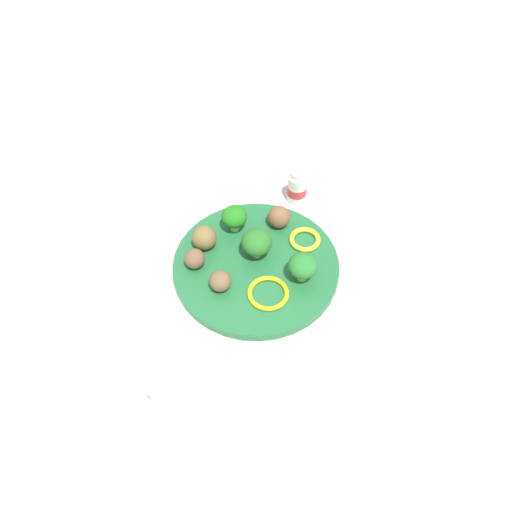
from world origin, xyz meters
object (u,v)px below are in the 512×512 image
plate (256,266)px  pepper_ring_mid_left (305,239)px  meatball_far_rim (220,281)px  broccoli_floret_front_right (257,243)px  napkin (156,378)px  knife (143,374)px  broccoli_floret_back_right (303,266)px  pepper_ring_back_left (268,293)px  broccoli_floret_near_rim (234,217)px  meatball_front_right (279,217)px  yogurt_bottle (297,188)px  meatball_mid_right (195,259)px  fork (161,387)px  meatball_mid_left (204,238)px

plate → pepper_ring_mid_left: bearing=151.9°
meatball_far_rim → broccoli_floret_front_right: bearing=171.3°
napkin → knife: (0.01, -0.02, 0.00)m
broccoli_floret_back_right → meatball_far_rim: size_ratio=1.48×
pepper_ring_back_left → knife: pepper_ring_back_left is taller
broccoli_floret_near_rim → meatball_front_right: broccoli_floret_near_rim is taller
yogurt_bottle → meatball_front_right: bearing=6.9°
broccoli_floret_front_right → knife: (0.27, -0.03, -0.04)m
broccoli_floret_front_right → broccoli_floret_near_rim: broccoli_floret_front_right is taller
knife → yogurt_bottle: (-0.44, 0.01, 0.02)m
meatball_front_right → meatball_mid_right: bearing=-25.4°
meatball_far_rim → yogurt_bottle: yogurt_bottle is taller
meatball_mid_right → meatball_front_right: 0.17m
broccoli_floret_back_right → napkin: size_ratio=0.31×
fork → meatball_far_rim: bearing=-173.2°
broccoli_floret_front_right → napkin: (0.27, -0.01, -0.05)m
meatball_far_rim → napkin: size_ratio=0.21×
meatball_mid_left → napkin: size_ratio=0.25×
meatball_front_right → broccoli_floret_back_right: bearing=48.2°
broccoli_floret_front_right → broccoli_floret_near_rim: (-0.03, -0.06, -0.00)m
meatball_far_rim → pepper_ring_mid_left: 0.17m
plate → fork: 0.26m
pepper_ring_mid_left → yogurt_bottle: size_ratio=0.79×
meatball_far_rim → pepper_ring_back_left: bearing=111.6°
plate → yogurt_bottle: (-0.18, -0.02, 0.02)m
fork → yogurt_bottle: yogurt_bottle is taller
plate → pepper_ring_mid_left: size_ratio=5.13×
meatball_front_right → napkin: size_ratio=0.23×
broccoli_floret_front_right → meatball_mid_left: bearing=-70.9°
fork → napkin: bearing=-117.2°
meatball_front_right → meatball_far_rim: bearing=-3.5°
pepper_ring_back_left → knife: (0.21, -0.09, -0.01)m
plate → broccoli_floret_front_right: broccoli_floret_front_right is taller
meatball_mid_left → pepper_ring_back_left: 0.15m
meatball_far_rim → knife: (0.18, -0.01, -0.03)m
knife → plate: bearing=171.9°
meatball_mid_right → yogurt_bottle: bearing=165.4°
broccoli_floret_near_rim → plate: bearing=57.6°
meatball_far_rim → meatball_mid_left: (-0.06, -0.07, 0.00)m
meatball_front_right → fork: (0.35, 0.01, -0.03)m
pepper_ring_back_left → pepper_ring_mid_left: (-0.13, -0.00, 0.00)m
meatball_mid_left → meatball_mid_right: 0.04m
pepper_ring_back_left → knife: size_ratio=0.46×
pepper_ring_back_left → napkin: pepper_ring_back_left is taller
broccoli_floret_near_rim → meatball_mid_left: broccoli_floret_near_rim is taller
meatball_front_right → knife: meatball_front_right is taller
broccoli_floret_near_rim → meatball_mid_left: 0.06m
napkin → knife: bearing=-71.9°
yogurt_bottle → meatball_mid_left: bearing=-20.5°
meatball_front_right → fork: bearing=1.9°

